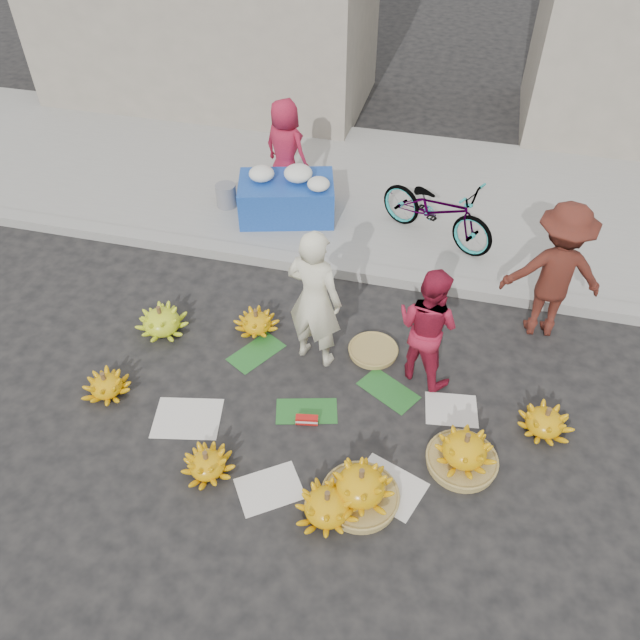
% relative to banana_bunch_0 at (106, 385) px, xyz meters
% --- Properties ---
extents(ground, '(80.00, 80.00, 0.00)m').
position_rel_banana_bunch_0_xyz_m(ground, '(2.28, 0.48, -0.13)').
color(ground, black).
rests_on(ground, ground).
extents(curb, '(40.00, 0.25, 0.15)m').
position_rel_banana_bunch_0_xyz_m(curb, '(2.28, 2.68, -0.06)').
color(curb, gray).
rests_on(curb, ground).
extents(sidewalk, '(40.00, 4.00, 0.12)m').
position_rel_banana_bunch_0_xyz_m(sidewalk, '(2.28, 4.78, -0.07)').
color(sidewalk, gray).
rests_on(sidewalk, ground).
extents(newspaper_scatter, '(3.20, 1.80, 0.00)m').
position_rel_banana_bunch_0_xyz_m(newspaper_scatter, '(2.28, -0.32, -0.13)').
color(newspaper_scatter, silver).
rests_on(newspaper_scatter, ground).
extents(banana_leaves, '(2.00, 1.00, 0.00)m').
position_rel_banana_bunch_0_xyz_m(banana_leaves, '(2.18, 0.68, -0.13)').
color(banana_leaves, '#1C5421').
rests_on(banana_leaves, ground).
extents(banana_bunch_0, '(0.48, 0.48, 0.31)m').
position_rel_banana_bunch_0_xyz_m(banana_bunch_0, '(0.00, 0.00, 0.00)').
color(banana_bunch_0, '#DEA50B').
rests_on(banana_bunch_0, ground).
extents(banana_bunch_1, '(0.59, 0.59, 0.31)m').
position_rel_banana_bunch_0_xyz_m(banana_bunch_1, '(1.44, -0.68, 0.00)').
color(banana_bunch_1, '#DEA50B').
rests_on(banana_bunch_1, ground).
extents(banana_bunch_2, '(0.72, 0.72, 0.48)m').
position_rel_banana_bunch_0_xyz_m(banana_bunch_2, '(2.94, -0.62, 0.08)').
color(banana_bunch_2, olive).
rests_on(banana_bunch_2, ground).
extents(banana_bunch_3, '(0.70, 0.70, 0.37)m').
position_rel_banana_bunch_0_xyz_m(banana_bunch_3, '(2.68, -0.85, 0.03)').
color(banana_bunch_3, '#DEA50B').
rests_on(banana_bunch_3, ground).
extents(banana_bunch_4, '(0.73, 0.73, 0.47)m').
position_rel_banana_bunch_0_xyz_m(banana_bunch_4, '(3.84, 0.02, 0.07)').
color(banana_bunch_4, olive).
rests_on(banana_bunch_4, ground).
extents(banana_bunch_5, '(0.57, 0.57, 0.34)m').
position_rel_banana_bunch_0_xyz_m(banana_bunch_5, '(4.62, 0.64, 0.01)').
color(banana_bunch_5, '#DEA50B').
rests_on(banana_bunch_5, ground).
extents(banana_bunch_6, '(0.76, 0.76, 0.38)m').
position_rel_banana_bunch_0_xyz_m(banana_bunch_6, '(0.17, 1.06, 0.04)').
color(banana_bunch_6, '#9ABE1B').
rests_on(banana_bunch_6, ground).
extents(banana_bunch_7, '(0.59, 0.59, 0.32)m').
position_rel_banana_bunch_0_xyz_m(banana_bunch_7, '(1.27, 1.35, 0.00)').
color(banana_bunch_7, '#DEA50B').
rests_on(banana_bunch_7, ground).
extents(basket_spare, '(0.61, 0.61, 0.06)m').
position_rel_banana_bunch_0_xyz_m(basket_spare, '(2.71, 1.31, -0.10)').
color(basket_spare, olive).
rests_on(basket_spare, ground).
extents(incense_stack, '(0.24, 0.11, 0.10)m').
position_rel_banana_bunch_0_xyz_m(incense_stack, '(2.23, 0.13, -0.08)').
color(incense_stack, '#B11612').
rests_on(incense_stack, ground).
extents(vendor_cream, '(0.72, 0.56, 1.75)m').
position_rel_banana_bunch_0_xyz_m(vendor_cream, '(2.06, 1.10, 0.74)').
color(vendor_cream, beige).
rests_on(vendor_cream, ground).
extents(vendor_red, '(0.88, 0.81, 1.46)m').
position_rel_banana_bunch_0_xyz_m(vendor_red, '(3.29, 1.14, 0.60)').
color(vendor_red, '#AC1A34').
rests_on(vendor_red, ground).
extents(man_striped, '(1.19, 0.78, 1.74)m').
position_rel_banana_bunch_0_xyz_m(man_striped, '(4.58, 2.22, 0.74)').
color(man_striped, maroon).
rests_on(man_striped, ground).
extents(flower_table, '(1.53, 1.18, 0.79)m').
position_rel_banana_bunch_0_xyz_m(flower_table, '(0.98, 3.69, 0.31)').
color(flower_table, '#173E98').
rests_on(flower_table, sidewalk).
extents(grey_bucket, '(0.30, 0.30, 0.34)m').
position_rel_banana_bunch_0_xyz_m(grey_bucket, '(0.01, 3.73, 0.16)').
color(grey_bucket, slate).
rests_on(grey_bucket, sidewalk).
extents(flower_vendor, '(0.86, 0.72, 1.50)m').
position_rel_banana_bunch_0_xyz_m(flower_vendor, '(0.81, 4.26, 0.74)').
color(flower_vendor, '#AC1A34').
rests_on(flower_vendor, sidewalk).
extents(bicycle, '(1.36, 1.85, 0.93)m').
position_rel_banana_bunch_0_xyz_m(bicycle, '(3.13, 3.65, 0.45)').
color(bicycle, gray).
rests_on(bicycle, sidewalk).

